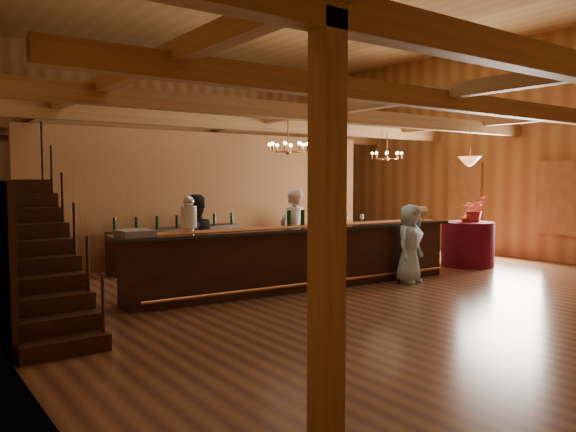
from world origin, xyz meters
TOP-DOWN VIEW (x-y plane):
  - floor at (0.00, 0.00)m, footprint 14.00×14.00m
  - wall_back at (0.00, 7.00)m, footprint 12.00×0.10m
  - wall_right at (6.00, 0.00)m, footprint 0.10×14.00m
  - beam_grid at (0.00, 0.51)m, footprint 11.90×13.90m
  - support_posts at (0.00, -0.50)m, footprint 9.20×10.20m
  - partition_wall at (-0.50, 3.50)m, footprint 9.00×0.18m
  - window_right_front at (5.95, -1.60)m, footprint 0.12×1.05m
  - window_right_back at (5.95, 1.00)m, footprint 0.12×1.05m
  - staircase at (-5.45, -0.74)m, footprint 1.00×2.80m
  - backroom_boxes at (-0.29, 5.50)m, footprint 4.10×0.60m
  - tasting_bar at (-0.90, -0.48)m, footprint 6.82×1.43m
  - beverage_dispenser at (-3.01, -0.24)m, footprint 0.26×0.26m
  - glass_rack_tray at (-3.93, -0.27)m, footprint 0.50×0.50m
  - raffle_drum at (2.01, -0.78)m, footprint 0.34×0.24m
  - bar_bottle_0 at (-1.05, -0.34)m, footprint 0.07×0.07m
  - bar_bottle_1 at (-0.75, -0.36)m, footprint 0.07×0.07m
  - bar_bottle_2 at (-0.58, -0.38)m, footprint 0.07×0.07m
  - backbar_shelf at (-1.73, 2.97)m, footprint 3.26×1.03m
  - round_table at (3.77, -0.69)m, footprint 1.17×1.17m
  - chandelier_left at (-0.40, 0.57)m, footprint 0.80×0.80m
  - chandelier_right at (3.72, 1.82)m, footprint 0.80×0.80m
  - pendant_lamp at (3.77, -0.69)m, footprint 0.52×0.52m
  - bartender at (-0.56, 0.20)m, footprint 0.73×0.54m
  - staff_second at (-2.67, 0.27)m, footprint 0.93×0.77m
  - guest at (1.12, -1.31)m, footprint 0.84×0.67m
  - floor_plant at (1.85, 2.61)m, footprint 0.70×0.59m
  - table_flowers at (3.87, -0.77)m, footprint 0.64×0.59m
  - table_vase at (3.71, -0.65)m, footprint 0.22×0.22m

SIDE VIEW (x-z plane):
  - floor at x=0.00m, z-range 0.00..0.00m
  - backbar_shelf at x=-1.73m, z-range 0.00..0.91m
  - round_table at x=3.77m, z-range 0.00..1.01m
  - backroom_boxes at x=-0.29m, z-range -0.02..1.08m
  - floor_plant at x=1.85m, z-range 0.00..1.14m
  - tasting_bar at x=-0.90m, z-range 0.00..1.15m
  - guest at x=1.12m, z-range 0.00..1.51m
  - staff_second at x=-2.67m, z-range 0.00..1.73m
  - bartender at x=-0.56m, z-range 0.00..1.82m
  - staircase at x=-5.45m, z-range 0.00..2.00m
  - table_vase at x=3.71m, z-range 1.01..1.34m
  - glass_rack_tray at x=-3.93m, z-range 1.13..1.23m
  - bar_bottle_0 at x=-1.05m, z-range 1.13..1.43m
  - bar_bottle_1 at x=-0.75m, z-range 1.13..1.43m
  - bar_bottle_2 at x=-0.58m, z-range 1.13..1.43m
  - table_flowers at x=3.87m, z-range 1.01..1.60m
  - raffle_drum at x=2.01m, z-range 1.16..1.46m
  - beverage_dispenser at x=-3.01m, z-range 1.12..1.72m
  - window_right_front at x=5.95m, z-range 0.67..2.42m
  - window_right_back at x=5.95m, z-range 0.67..2.42m
  - partition_wall at x=-0.50m, z-range 0.00..3.10m
  - support_posts at x=0.00m, z-range 0.00..3.20m
  - pendant_lamp at x=3.77m, z-range 1.95..2.85m
  - chandelier_right at x=3.72m, z-range 2.23..2.98m
  - chandelier_left at x=-0.40m, z-range 2.28..3.00m
  - wall_back at x=0.00m, z-range 0.00..5.50m
  - wall_right at x=6.00m, z-range 0.00..5.50m
  - beam_grid at x=0.00m, z-range 3.05..3.44m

